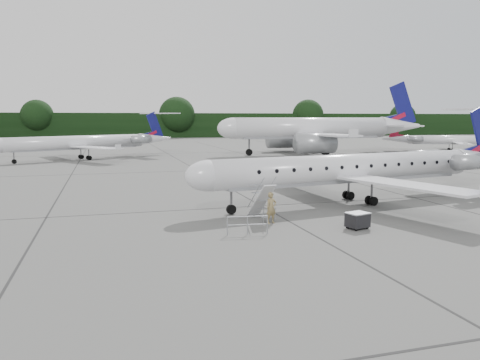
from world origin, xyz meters
name	(u,v)px	position (x,y,z in m)	size (l,w,h in m)	color
ground	(370,221)	(0.00, 0.00, 0.00)	(320.00, 320.00, 0.00)	#60605D
treeline	(154,125)	(0.00, 130.00, 4.00)	(260.00, 4.00, 8.00)	black
main_regional_jet	(350,154)	(1.83, 5.90, 3.66)	(28.51, 20.53, 7.31)	silver
airstair	(261,201)	(-6.23, 2.37, 1.15)	(0.85, 2.26, 2.29)	silver
passenger	(271,208)	(-6.03, 1.11, 0.95)	(0.69, 0.45, 1.89)	olive
safety_railing	(247,226)	(-8.20, -1.12, 0.50)	(2.20, 0.08, 1.00)	#92959A
baggage_cart	(358,220)	(-1.76, -1.57, 0.50)	(1.16, 0.94, 1.00)	black
bg_narrowbody	(311,118)	(19.19, 50.62, 6.39)	(35.60, 25.63, 12.78)	silver
bg_regional_left	(78,136)	(-19.43, 50.31, 3.66)	(27.91, 20.10, 7.32)	silver
bg_regional_right	(456,136)	(49.78, 50.67, 2.96)	(22.59, 16.26, 5.92)	silver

